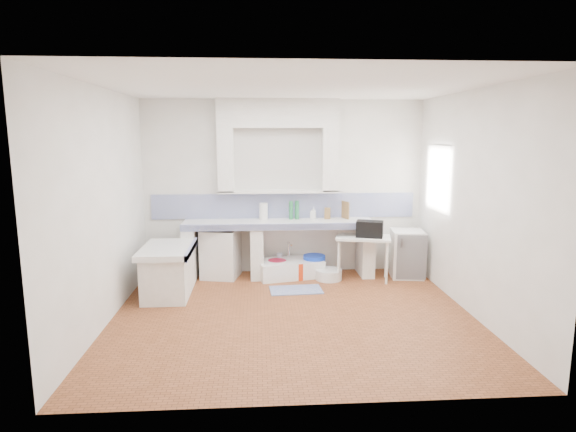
{
  "coord_description": "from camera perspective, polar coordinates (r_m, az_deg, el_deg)",
  "views": [
    {
      "loc": [
        -0.43,
        -5.63,
        2.24
      ],
      "look_at": [
        0.0,
        1.0,
        1.1
      ],
      "focal_mm": 29.47,
      "sensor_mm": 36.0,
      "label": 1
    }
  ],
  "objects": [
    {
      "name": "wall_back",
      "position": [
        7.69,
        -0.49,
        3.47
      ],
      "size": [
        4.5,
        0.0,
        4.5
      ],
      "primitive_type": "plane",
      "rotation": [
        1.57,
        0.0,
        0.0
      ],
      "color": "white",
      "rests_on": "ground"
    },
    {
      "name": "knife_block",
      "position": [
        7.67,
        4.78,
        0.33
      ],
      "size": [
        0.11,
        0.09,
        0.18
      ],
      "primitive_type": "cube",
      "rotation": [
        0.0,
        0.0,
        -0.28
      ],
      "color": "olive",
      "rests_on": "counter_slab"
    },
    {
      "name": "backsplash",
      "position": [
        7.71,
        -0.48,
        1.24
      ],
      "size": [
        4.27,
        0.03,
        0.4
      ],
      "primitive_type": "cube",
      "color": "navy",
      "rests_on": "ground"
    },
    {
      "name": "rug",
      "position": [
        6.99,
        0.96,
        -8.91
      ],
      "size": [
        0.78,
        0.48,
        0.01
      ],
      "primitive_type": "cube",
      "rotation": [
        0.0,
        0.0,
        0.06
      ],
      "color": "navy",
      "rests_on": "ground"
    },
    {
      "name": "bucket_orange",
      "position": [
        7.51,
        1.22,
        -6.54
      ],
      "size": [
        0.37,
        0.37,
        0.27
      ],
      "primitive_type": "cylinder",
      "rotation": [
        0.0,
        0.0,
        0.33
      ],
      "color": "red",
      "rests_on": "ground"
    },
    {
      "name": "wall_right",
      "position": [
        6.29,
        21.55,
        1.38
      ],
      "size": [
        0.0,
        4.5,
        4.5
      ],
      "primitive_type": "plane",
      "rotation": [
        1.57,
        0.0,
        -1.57
      ],
      "color": "white",
      "rests_on": "ground"
    },
    {
      "name": "counter_lip",
      "position": [
        7.19,
        -1.01,
        -1.33
      ],
      "size": [
        3.0,
        0.04,
        0.1
      ],
      "primitive_type": "cube",
      "color": "navy",
      "rests_on": "ground"
    },
    {
      "name": "water_bottle_a",
      "position": [
        7.75,
        -1.02,
        -5.74
      ],
      "size": [
        0.1,
        0.1,
        0.34
      ],
      "primitive_type": "cylinder",
      "rotation": [
        0.0,
        0.0,
        -0.08
      ],
      "color": "silver",
      "rests_on": "ground"
    },
    {
      "name": "bucket_red",
      "position": [
        7.59,
        -1.31,
        -6.36
      ],
      "size": [
        0.35,
        0.35,
        0.27
      ],
      "primitive_type": "cylinder",
      "rotation": [
        0.0,
        0.0,
        0.2
      ],
      "color": "red",
      "rests_on": "ground"
    },
    {
      "name": "wall_left",
      "position": [
        5.98,
        -21.4,
        0.97
      ],
      "size": [
        0.0,
        4.5,
        4.5
      ],
      "primitive_type": "plane",
      "rotation": [
        1.57,
        0.0,
        1.57
      ],
      "color": "white",
      "rests_on": "ground"
    },
    {
      "name": "lace_valance",
      "position": [
        7.35,
        18.07,
        7.24
      ],
      "size": [
        0.01,
        0.84,
        0.24
      ],
      "primitive_type": "cube",
      "color": "white",
      "rests_on": "ground"
    },
    {
      "name": "window_frame",
      "position": [
        7.43,
        18.95,
        4.27
      ],
      "size": [
        0.35,
        0.86,
        1.06
      ],
      "primitive_type": "cube",
      "color": "#371F11",
      "rests_on": "ground"
    },
    {
      "name": "water_bottle_b",
      "position": [
        7.8,
        1.36,
        -5.94
      ],
      "size": [
        0.09,
        0.09,
        0.26
      ],
      "primitive_type": "cylinder",
      "rotation": [
        0.0,
        0.0,
        -0.41
      ],
      "color": "silver",
      "rests_on": "ground"
    },
    {
      "name": "peninsula_lip",
      "position": [
        6.78,
        -11.6,
        -3.94
      ],
      "size": [
        0.04,
        1.1,
        0.1
      ],
      "primitive_type": "cube",
      "color": "navy",
      "rests_on": "ground"
    },
    {
      "name": "peninsula_top",
      "position": [
        6.84,
        -14.34,
        -3.94
      ],
      "size": [
        0.7,
        1.1,
        0.08
      ],
      "primitive_type": "cube",
      "color": "white",
      "rests_on": "ground"
    },
    {
      "name": "counter_slab",
      "position": [
        7.47,
        -1.12,
        -0.91
      ],
      "size": [
        3.0,
        0.6,
        0.08
      ],
      "primitive_type": "cube",
      "color": "white",
      "rests_on": "ground"
    },
    {
      "name": "sink",
      "position": [
        7.61,
        0.21,
        -6.42
      ],
      "size": [
        1.11,
        0.76,
        0.24
      ],
      "primitive_type": "cube",
      "rotation": [
        0.0,
        0.0,
        0.23
      ],
      "color": "white",
      "rests_on": "ground"
    },
    {
      "name": "counter_pier_right",
      "position": [
        7.75,
        9.32,
        -4.05
      ],
      "size": [
        0.2,
        0.55,
        0.82
      ],
      "primitive_type": "cube",
      "color": "white",
      "rests_on": "ground"
    },
    {
      "name": "floor",
      "position": [
        6.08,
        0.63,
        -11.91
      ],
      "size": [
        4.5,
        4.5,
        0.0
      ],
      "primitive_type": "plane",
      "color": "brown",
      "rests_on": "ground"
    },
    {
      "name": "black_bag",
      "position": [
        7.36,
        9.82,
        -1.56
      ],
      "size": [
        0.45,
        0.34,
        0.25
      ],
      "primitive_type": "cube",
      "rotation": [
        0.0,
        0.0,
        -0.32
      ],
      "color": "black",
      "rests_on": "side_table"
    },
    {
      "name": "wall_front",
      "position": [
        3.75,
        2.99,
        -3.25
      ],
      "size": [
        4.5,
        0.0,
        4.5
      ],
      "primitive_type": "plane",
      "rotation": [
        -1.57,
        0.0,
        0.0
      ],
      "color": "white",
      "rests_on": "ground"
    },
    {
      "name": "green_bottle_b",
      "position": [
        7.6,
        1.08,
        0.73
      ],
      "size": [
        0.08,
        0.08,
        0.3
      ],
      "primitive_type": "cylinder",
      "rotation": [
        0.0,
        0.0,
        0.22
      ],
      "color": "#236F3E",
      "rests_on": "counter_slab"
    },
    {
      "name": "green_bottle_a",
      "position": [
        7.59,
        0.36,
        0.7
      ],
      "size": [
        0.07,
        0.07,
        0.29
      ],
      "primitive_type": "cylinder",
      "rotation": [
        0.0,
        0.0,
        -0.12
      ],
      "color": "#236F3E",
      "rests_on": "counter_slab"
    },
    {
      "name": "bucket_blue",
      "position": [
        7.66,
        3.17,
        -5.98
      ],
      "size": [
        0.42,
        0.42,
        0.33
      ],
      "primitive_type": "cylinder",
      "rotation": [
        0.0,
        0.0,
        -0.2
      ],
      "color": "blue",
      "rests_on": "ground"
    },
    {
      "name": "side_table",
      "position": [
        7.49,
        8.99,
        -5.04
      ],
      "size": [
        0.91,
        0.63,
        0.04
      ],
      "primitive_type": "cube",
      "rotation": [
        0.0,
        0.0,
        -0.23
      ],
      "color": "white",
      "rests_on": "ground"
    },
    {
      "name": "soap_bottle",
      "position": [
        7.64,
        3.04,
        0.37
      ],
      "size": [
        0.1,
        0.1,
        0.2
      ],
      "primitive_type": "imported",
      "rotation": [
        0.0,
        0.0,
        -0.16
      ],
      "color": "white",
      "rests_on": "counter_slab"
    },
    {
      "name": "ceiling",
      "position": [
        5.67,
        0.68,
        15.39
      ],
      "size": [
        4.5,
        4.5,
        0.0
      ],
      "primitive_type": "plane",
      "rotation": [
        3.14,
        0.0,
        0.0
      ],
      "color": "white",
      "rests_on": "ground"
    },
    {
      "name": "counter_pier_left",
      "position": [
        7.63,
        -11.7,
        -4.34
      ],
      "size": [
        0.2,
        0.55,
        0.82
      ],
      "primitive_type": "cube",
      "color": "white",
      "rests_on": "ground"
    },
    {
      "name": "alcove_mass",
      "position": [
        7.52,
        -1.22,
        12.29
      ],
      "size": [
        1.9,
        0.25,
        0.45
      ],
      "primitive_type": "cube",
      "color": "white",
      "rests_on": "ground"
    },
    {
      "name": "fridge",
      "position": [
        7.78,
        14.14,
        -4.43
      ],
      "size": [
        0.55,
        0.55,
        0.75
      ],
      "primitive_type": "cube",
      "rotation": [
        0.0,
        0.0,
        -0.13
      ],
      "color": "white",
      "rests_on": "ground"
    },
    {
      "name": "cutting_board",
      "position": [
        7.71,
        6.93,
        0.72
      ],
      "size": [
        0.1,
        0.2,
        0.28
      ],
      "primitive_type": "cube",
      "rotation": [
        0.0,
        0.0,
        0.39
      ],
      "color": "olive",
      "rests_on": "counter_slab"
    },
    {
      "name": "paper_towel",
      "position": [
        7.58,
        -2.97,
        0.57
      ],
      "size": [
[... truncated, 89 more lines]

